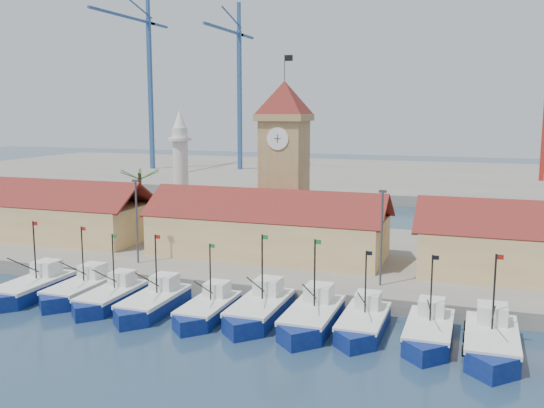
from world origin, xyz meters
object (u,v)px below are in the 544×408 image
at_px(boat_5, 259,311).
at_px(minaret, 181,172).
at_px(clock_tower, 284,159).
at_px(boat_0, 30,289).

xyz_separation_m(boat_5, minaret, (-20.07, 24.80, 8.93)).
bearing_deg(boat_5, minaret, 128.98).
distance_m(boat_5, clock_tower, 25.89).
distance_m(boat_0, minaret, 27.58).
height_order(clock_tower, minaret, clock_tower).
distance_m(boat_5, minaret, 33.13).
height_order(boat_0, clock_tower, clock_tower).
bearing_deg(boat_0, clock_tower, 53.35).
xyz_separation_m(boat_0, minaret, (2.81, 25.94, 8.93)).
distance_m(boat_0, boat_5, 22.91).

